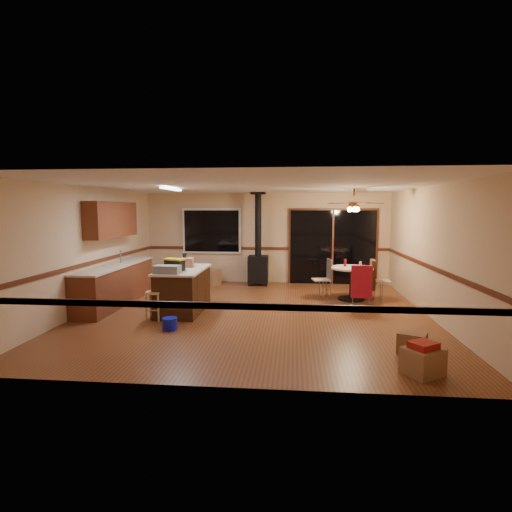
# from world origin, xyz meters

# --- Properties ---
(floor) EXTENTS (7.00, 7.00, 0.00)m
(floor) POSITION_xyz_m (0.00, 0.00, 0.00)
(floor) COLOR brown
(floor) RESTS_ON ground
(ceiling) EXTENTS (7.00, 7.00, 0.00)m
(ceiling) POSITION_xyz_m (0.00, 0.00, 2.60)
(ceiling) COLOR silver
(ceiling) RESTS_ON ground
(wall_back) EXTENTS (7.00, 0.00, 7.00)m
(wall_back) POSITION_xyz_m (0.00, 3.50, 1.30)
(wall_back) COLOR tan
(wall_back) RESTS_ON ground
(wall_front) EXTENTS (7.00, 0.00, 7.00)m
(wall_front) POSITION_xyz_m (0.00, -3.50, 1.30)
(wall_front) COLOR tan
(wall_front) RESTS_ON ground
(wall_left) EXTENTS (0.00, 7.00, 7.00)m
(wall_left) POSITION_xyz_m (-3.50, 0.00, 1.30)
(wall_left) COLOR tan
(wall_left) RESTS_ON ground
(wall_right) EXTENTS (0.00, 7.00, 7.00)m
(wall_right) POSITION_xyz_m (3.50, 0.00, 1.30)
(wall_right) COLOR tan
(wall_right) RESTS_ON ground
(chair_rail) EXTENTS (7.00, 7.00, 0.08)m
(chair_rail) POSITION_xyz_m (0.00, 0.00, 1.00)
(chair_rail) COLOR #4F2313
(chair_rail) RESTS_ON ground
(window) EXTENTS (1.72, 0.10, 1.32)m
(window) POSITION_xyz_m (-1.60, 3.45, 1.50)
(window) COLOR black
(window) RESTS_ON ground
(sliding_door) EXTENTS (2.52, 0.10, 2.10)m
(sliding_door) POSITION_xyz_m (1.90, 3.45, 1.05)
(sliding_door) COLOR black
(sliding_door) RESTS_ON ground
(lower_cabinets) EXTENTS (0.60, 3.00, 0.86)m
(lower_cabinets) POSITION_xyz_m (-3.20, 0.50, 0.43)
(lower_cabinets) COLOR #612B18
(lower_cabinets) RESTS_ON ground
(countertop) EXTENTS (0.64, 3.04, 0.04)m
(countertop) POSITION_xyz_m (-3.20, 0.50, 0.88)
(countertop) COLOR beige
(countertop) RESTS_ON lower_cabinets
(upper_cabinets) EXTENTS (0.35, 2.00, 0.80)m
(upper_cabinets) POSITION_xyz_m (-3.33, 0.70, 1.90)
(upper_cabinets) COLOR #612B18
(upper_cabinets) RESTS_ON ground
(kitchen_island) EXTENTS (0.88, 1.68, 0.90)m
(kitchen_island) POSITION_xyz_m (-1.50, 0.00, 0.45)
(kitchen_island) COLOR #341C0D
(kitchen_island) RESTS_ON ground
(wood_stove) EXTENTS (0.55, 0.50, 2.52)m
(wood_stove) POSITION_xyz_m (-0.20, 3.05, 0.73)
(wood_stove) COLOR black
(wood_stove) RESTS_ON ground
(ceiling_fan) EXTENTS (0.24, 0.24, 0.55)m
(ceiling_fan) POSITION_xyz_m (2.16, 1.41, 2.21)
(ceiling_fan) COLOR brown
(ceiling_fan) RESTS_ON ceiling
(fluorescent_strip) EXTENTS (0.10, 1.20, 0.04)m
(fluorescent_strip) POSITION_xyz_m (-1.80, 0.30, 2.56)
(fluorescent_strip) COLOR white
(fluorescent_strip) RESTS_ON ceiling
(toolbox_grey) EXTENTS (0.50, 0.29, 0.15)m
(toolbox_grey) POSITION_xyz_m (-1.64, -0.60, 0.98)
(toolbox_grey) COLOR slate
(toolbox_grey) RESTS_ON kitchen_island
(toolbox_black) EXTENTS (0.43, 0.33, 0.21)m
(toolbox_black) POSITION_xyz_m (-1.60, -0.24, 1.01)
(toolbox_black) COLOR black
(toolbox_black) RESTS_ON kitchen_island
(toolbox_yellow_lid) EXTENTS (0.46, 0.35, 0.03)m
(toolbox_yellow_lid) POSITION_xyz_m (-1.60, -0.24, 1.13)
(toolbox_yellow_lid) COLOR gold
(toolbox_yellow_lid) RESTS_ON toolbox_black
(box_on_island) EXTENTS (0.25, 0.32, 0.19)m
(box_on_island) POSITION_xyz_m (-1.46, 0.28, 1.00)
(box_on_island) COLOR brown
(box_on_island) RESTS_ON kitchen_island
(bottle_dark) EXTENTS (0.08, 0.08, 0.29)m
(bottle_dark) POSITION_xyz_m (-1.55, 0.31, 1.05)
(bottle_dark) COLOR black
(bottle_dark) RESTS_ON kitchen_island
(bottle_pink) EXTENTS (0.10, 0.10, 0.24)m
(bottle_pink) POSITION_xyz_m (-1.45, -0.12, 1.02)
(bottle_pink) COLOR #D84C8C
(bottle_pink) RESTS_ON kitchen_island
(bottle_white) EXTENTS (0.07, 0.07, 0.18)m
(bottle_white) POSITION_xyz_m (-1.64, 0.44, 0.99)
(bottle_white) COLOR white
(bottle_white) RESTS_ON kitchen_island
(bar_stool) EXTENTS (0.34, 0.34, 0.56)m
(bar_stool) POSITION_xyz_m (-1.87, -0.72, 0.28)
(bar_stool) COLOR tan
(bar_stool) RESTS_ON floor
(blue_bucket) EXTENTS (0.28, 0.28, 0.22)m
(blue_bucket) POSITION_xyz_m (-1.39, -1.32, 0.11)
(blue_bucket) COLOR #0C14B3
(blue_bucket) RESTS_ON floor
(dining_table) EXTENTS (1.00, 1.00, 0.78)m
(dining_table) POSITION_xyz_m (2.16, 1.41, 0.54)
(dining_table) COLOR black
(dining_table) RESTS_ON ground
(glass_red) EXTENTS (0.08, 0.08, 0.18)m
(glass_red) POSITION_xyz_m (2.01, 1.51, 0.87)
(glass_red) COLOR #590C14
(glass_red) RESTS_ON dining_table
(glass_cream) EXTENTS (0.06, 0.06, 0.14)m
(glass_cream) POSITION_xyz_m (2.34, 1.36, 0.85)
(glass_cream) COLOR beige
(glass_cream) RESTS_ON dining_table
(chair_left) EXTENTS (0.47, 0.47, 0.51)m
(chair_left) POSITION_xyz_m (1.57, 1.53, 0.59)
(chair_left) COLOR tan
(chair_left) RESTS_ON ground
(chair_near) EXTENTS (0.47, 0.51, 0.70)m
(chair_near) POSITION_xyz_m (2.24, 0.53, 0.60)
(chair_near) COLOR tan
(chair_near) RESTS_ON ground
(chair_right) EXTENTS (0.49, 0.46, 0.70)m
(chair_right) POSITION_xyz_m (2.68, 1.47, 0.60)
(chair_right) COLOR tan
(chair_right) RESTS_ON ground
(box_under_window) EXTENTS (0.67, 0.61, 0.44)m
(box_under_window) POSITION_xyz_m (-1.58, 2.94, 0.22)
(box_under_window) COLOR brown
(box_under_window) RESTS_ON floor
(box_corner_a) EXTENTS (0.60, 0.58, 0.35)m
(box_corner_a) POSITION_xyz_m (2.47, -2.88, 0.17)
(box_corner_a) COLOR brown
(box_corner_a) RESTS_ON floor
(box_corner_b) EXTENTS (0.50, 0.47, 0.32)m
(box_corner_b) POSITION_xyz_m (2.56, -2.09, 0.16)
(box_corner_b) COLOR brown
(box_corner_b) RESTS_ON floor
(box_small_red) EXTENTS (0.42, 0.40, 0.09)m
(box_small_red) POSITION_xyz_m (2.47, -2.88, 0.39)
(box_small_red) COLOR maroon
(box_small_red) RESTS_ON box_corner_a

